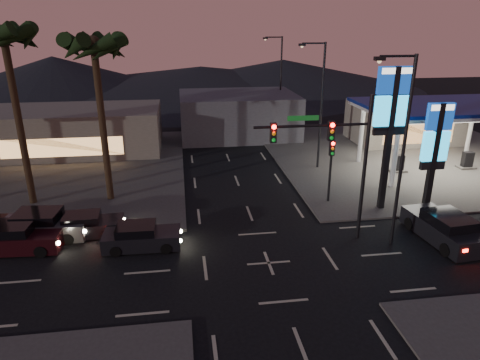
{
  "coord_description": "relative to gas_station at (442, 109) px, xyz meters",
  "views": [
    {
      "loc": [
        -4.05,
        -18.32,
        11.37
      ],
      "look_at": [
        -0.88,
        4.1,
        3.0
      ],
      "focal_mm": 32.0,
      "sensor_mm": 36.0,
      "label": 1
    }
  ],
  "objects": [
    {
      "name": "ground",
      "position": [
        -16.0,
        -12.0,
        -5.08
      ],
      "size": [
        140.0,
        140.0,
        0.0
      ],
      "primitive_type": "plane",
      "color": "black",
      "rests_on": "ground"
    },
    {
      "name": "corner_lot_ne",
      "position": [
        0.0,
        4.0,
        -5.02
      ],
      "size": [
        24.0,
        24.0,
        0.12
      ],
      "primitive_type": "cube",
      "color": "#47443F",
      "rests_on": "ground"
    },
    {
      "name": "corner_lot_nw",
      "position": [
        -32.0,
        4.0,
        -5.02
      ],
      "size": [
        24.0,
        24.0,
        0.12
      ],
      "primitive_type": "cube",
      "color": "#47443F",
      "rests_on": "ground"
    },
    {
      "name": "gas_station",
      "position": [
        0.0,
        0.0,
        0.0
      ],
      "size": [
        12.2,
        8.2,
        5.47
      ],
      "color": "silver",
      "rests_on": "ground"
    },
    {
      "name": "convenience_store",
      "position": [
        2.0,
        9.0,
        -3.08
      ],
      "size": [
        10.0,
        6.0,
        4.0
      ],
      "primitive_type": "cube",
      "color": "#726B5B",
      "rests_on": "ground"
    },
    {
      "name": "pylon_sign_tall",
      "position": [
        -7.5,
        -6.5,
        1.31
      ],
      "size": [
        2.2,
        0.35,
        9.0
      ],
      "color": "black",
      "rests_on": "ground"
    },
    {
      "name": "pylon_sign_short",
      "position": [
        -5.0,
        -7.5,
        -0.42
      ],
      "size": [
        1.6,
        0.35,
        7.0
      ],
      "color": "black",
      "rests_on": "ground"
    },
    {
      "name": "traffic_signal_mast",
      "position": [
        -12.24,
        -10.01,
        0.15
      ],
      "size": [
        6.1,
        0.39,
        8.0
      ],
      "color": "black",
      "rests_on": "ground"
    },
    {
      "name": "pedestal_signal",
      "position": [
        -10.5,
        -5.02,
        -2.16
      ],
      "size": [
        0.32,
        0.39,
        4.3
      ],
      "color": "black",
      "rests_on": "ground"
    },
    {
      "name": "streetlight_near",
      "position": [
        -9.21,
        -11.0,
        0.64
      ],
      "size": [
        2.14,
        0.25,
        10.0
      ],
      "color": "black",
      "rests_on": "ground"
    },
    {
      "name": "streetlight_mid",
      "position": [
        -9.21,
        2.0,
        0.64
      ],
      "size": [
        2.14,
        0.25,
        10.0
      ],
      "color": "black",
      "rests_on": "ground"
    },
    {
      "name": "streetlight_far",
      "position": [
        -9.21,
        16.0,
        0.64
      ],
      "size": [
        2.14,
        0.25,
        10.0
      ],
      "color": "black",
      "rests_on": "ground"
    },
    {
      "name": "palm_a",
      "position": [
        -25.0,
        -2.5,
        4.35
      ],
      "size": [
        4.41,
        4.41,
        10.86
      ],
      "color": "black",
      "rests_on": "ground"
    },
    {
      "name": "palm_b",
      "position": [
        -30.0,
        -2.5,
        4.89
      ],
      "size": [
        4.41,
        4.41,
        11.46
      ],
      "color": "black",
      "rests_on": "ground"
    },
    {
      "name": "building_far_west",
      "position": [
        -30.0,
        10.0,
        -3.08
      ],
      "size": [
        16.0,
        8.0,
        4.0
      ],
      "primitive_type": "cube",
      "color": "#726B5B",
      "rests_on": "ground"
    },
    {
      "name": "building_far_mid",
      "position": [
        -14.0,
        14.0,
        -2.88
      ],
      "size": [
        12.0,
        9.0,
        4.4
      ],
      "primitive_type": "cube",
      "color": "#4C4C51",
      "rests_on": "ground"
    },
    {
      "name": "hill_left",
      "position": [
        -41.0,
        48.0,
        -2.08
      ],
      "size": [
        40.0,
        40.0,
        6.0
      ],
      "primitive_type": "cone",
      "color": "black",
      "rests_on": "ground"
    },
    {
      "name": "hill_right",
      "position": [
        -1.0,
        48.0,
        -2.58
      ],
      "size": [
        50.0,
        50.0,
        5.0
      ],
      "primitive_type": "cone",
      "color": "black",
      "rests_on": "ground"
    },
    {
      "name": "hill_center",
      "position": [
        -16.0,
        48.0,
        -3.08
      ],
      "size": [
        60.0,
        60.0,
        4.0
      ],
      "primitive_type": "cone",
      "color": "black",
      "rests_on": "ground"
    },
    {
      "name": "car_lane_a_front",
      "position": [
        -22.44,
        -9.5,
        -4.45
      ],
      "size": [
        4.21,
        1.87,
        1.36
      ],
      "color": "black",
      "rests_on": "ground"
    },
    {
      "name": "car_lane_a_mid",
      "position": [
        -28.93,
        -8.83,
        -4.38
      ],
      "size": [
        4.75,
        2.2,
        1.52
      ],
      "color": "black",
      "rests_on": "ground"
    },
    {
      "name": "car_lane_b_front",
      "position": [
        -27.89,
        -7.55,
        -4.35
      ],
      "size": [
        4.98,
        2.41,
        1.58
      ],
      "color": "#565658",
      "rests_on": "ground"
    },
    {
      "name": "car_lane_b_mid",
      "position": [
        -25.59,
        -7.61,
        -4.47
      ],
      "size": [
        4.09,
        1.85,
        1.31
      ],
      "color": "black",
      "rests_on": "ground"
    },
    {
      "name": "suv_station",
      "position": [
        -5.99,
        -11.04,
        -4.31
      ],
      "size": [
        2.55,
        5.16,
        1.66
      ],
      "color": "black",
      "rests_on": "ground"
    }
  ]
}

